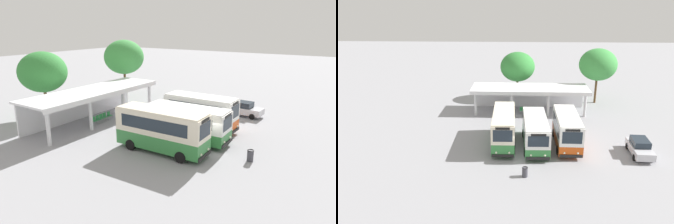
# 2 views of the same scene
# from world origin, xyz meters

# --- Properties ---
(ground_plane) EXTENTS (180.00, 180.00, 0.00)m
(ground_plane) POSITION_xyz_m (0.00, 0.00, 0.00)
(ground_plane) COLOR #939399
(city_bus_nearest_orange) EXTENTS (2.46, 7.71, 3.51)m
(city_bus_nearest_orange) POSITION_xyz_m (-2.06, 3.01, 1.93)
(city_bus_nearest_orange) COLOR black
(city_bus_nearest_orange) RESTS_ON ground
(city_bus_second_in_row) EXTENTS (2.60, 7.58, 3.11)m
(city_bus_second_in_row) POSITION_xyz_m (1.20, 2.53, 1.73)
(city_bus_second_in_row) COLOR black
(city_bus_second_in_row) RESTS_ON ground
(city_bus_middle_cream) EXTENTS (2.43, 7.15, 3.37)m
(city_bus_middle_cream) POSITION_xyz_m (4.46, 2.91, 1.85)
(city_bus_middle_cream) COLOR black
(city_bus_middle_cream) RESTS_ON ground
(parked_car_flank) EXTENTS (2.00, 4.16, 1.62)m
(parked_car_flank) POSITION_xyz_m (11.34, 0.98, 0.83)
(parked_car_flank) COLOR black
(parked_car_flank) RESTS_ON ground
(terminal_canopy) EXTENTS (15.54, 4.78, 3.40)m
(terminal_canopy) POSITION_xyz_m (0.93, 14.12, 2.57)
(terminal_canopy) COLOR silver
(terminal_canopy) RESTS_ON ground
(waiting_chair_end_by_column) EXTENTS (0.45, 0.45, 0.86)m
(waiting_chair_end_by_column) POSITION_xyz_m (-0.18, 12.64, 0.52)
(waiting_chair_end_by_column) COLOR slate
(waiting_chair_end_by_column) RESTS_ON ground
(waiting_chair_second_from_end) EXTENTS (0.45, 0.45, 0.86)m
(waiting_chair_second_from_end) POSITION_xyz_m (0.39, 12.65, 0.52)
(waiting_chair_second_from_end) COLOR slate
(waiting_chair_second_from_end) RESTS_ON ground
(waiting_chair_middle_seat) EXTENTS (0.45, 0.45, 0.86)m
(waiting_chair_middle_seat) POSITION_xyz_m (0.96, 12.70, 0.52)
(waiting_chair_middle_seat) COLOR slate
(waiting_chair_middle_seat) RESTS_ON ground
(waiting_chair_fourth_seat) EXTENTS (0.45, 0.45, 0.86)m
(waiting_chair_fourth_seat) POSITION_xyz_m (1.53, 12.76, 0.52)
(waiting_chair_fourth_seat) COLOR slate
(waiting_chair_fourth_seat) RESTS_ON ground
(waiting_chair_fifth_seat) EXTENTS (0.45, 0.45, 0.86)m
(waiting_chair_fifth_seat) POSITION_xyz_m (2.10, 12.70, 0.52)
(waiting_chair_fifth_seat) COLOR slate
(waiting_chair_fifth_seat) RESTS_ON ground
(roadside_tree_behind_canopy) EXTENTS (5.16, 5.16, 7.17)m
(roadside_tree_behind_canopy) POSITION_xyz_m (-0.77, 19.40, 4.96)
(roadside_tree_behind_canopy) COLOR brown
(roadside_tree_behind_canopy) RESTS_ON ground
(roadside_tree_east_of_canopy) EXTENTS (5.36, 5.36, 7.97)m
(roadside_tree_east_of_canopy) POSITION_xyz_m (10.72, 17.81, 5.68)
(roadside_tree_east_of_canopy) COLOR brown
(roadside_tree_east_of_canopy) RESTS_ON ground
(litter_bin_apron) EXTENTS (0.49, 0.49, 0.90)m
(litter_bin_apron) POSITION_xyz_m (0.06, -3.57, 0.46)
(litter_bin_apron) COLOR #3F3F47
(litter_bin_apron) RESTS_ON ground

